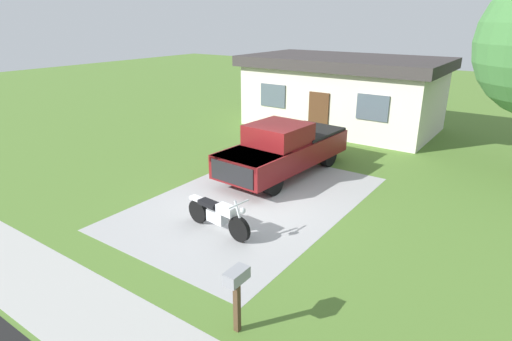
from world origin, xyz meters
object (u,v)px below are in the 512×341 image
Objects in this scene: pickup_truck at (285,148)px; mailbox at (237,284)px; motorcycle at (218,215)px; neighbor_house at (342,92)px.

pickup_truck reaches higher than mailbox.
neighbor_house is (-2.14, 12.28, 1.32)m from motorcycle.
mailbox is (3.54, -7.41, 0.03)m from pickup_truck.
pickup_truck is at bearing -80.43° from neighbor_house.
neighbor_house is at bearing 99.57° from pickup_truck.
neighbor_house is at bearing 99.89° from motorcycle.
motorcycle is at bearing -80.11° from neighbor_house.
motorcycle is 1.75× the size of mailbox.
motorcycle is at bearing 135.17° from mailbox.
neighbor_house reaches higher than pickup_truck.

